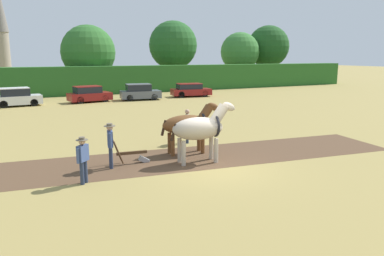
{
  "coord_description": "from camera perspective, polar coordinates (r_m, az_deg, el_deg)",
  "views": [
    {
      "loc": [
        -7.14,
        -12.48,
        4.42
      ],
      "look_at": [
        0.25,
        2.72,
        1.1
      ],
      "focal_mm": 35.0,
      "sensor_mm": 36.0,
      "label": 1
    }
  ],
  "objects": [
    {
      "name": "farmer_onlooker_left",
      "position": [
        13.45,
        -16.3,
        -4.23
      ],
      "size": [
        0.48,
        0.5,
        1.66
      ],
      "rotation": [
        0.0,
        0.0,
        -0.76
      ],
      "color": "#28334C",
      "rests_on": "ground"
    },
    {
      "name": "hedgerow",
      "position": [
        43.67,
        -16.56,
        6.92
      ],
      "size": [
        75.91,
        1.97,
        3.14
      ],
      "primitive_type": "cube",
      "color": "#286023",
      "rests_on": "ground"
    },
    {
      "name": "farmer_beside_team",
      "position": [
        18.91,
        -0.73,
        0.72
      ],
      "size": [
        0.4,
        0.63,
        1.73
      ],
      "rotation": [
        0.0,
        0.0,
        -0.44
      ],
      "color": "#28334C",
      "rests_on": "ground"
    },
    {
      "name": "farmer_at_plow",
      "position": [
        15.01,
        -12.36,
        -2.05
      ],
      "size": [
        0.45,
        0.68,
        1.8
      ],
      "rotation": [
        0.0,
        0.0,
        -0.18
      ],
      "color": "#28334C",
      "rests_on": "ground"
    },
    {
      "name": "tree_right",
      "position": [
        61.77,
        11.54,
        12.07
      ],
      "size": [
        6.54,
        6.54,
        8.97
      ],
      "color": "#4C3823",
      "rests_on": "ground"
    },
    {
      "name": "parked_car_center_right",
      "position": [
        37.63,
        -7.95,
        5.42
      ],
      "size": [
        4.09,
        2.26,
        1.58
      ],
      "rotation": [
        0.0,
        0.0,
        -0.12
      ],
      "color": "#565B66",
      "rests_on": "ground"
    },
    {
      "name": "parked_car_right",
      "position": [
        40.15,
        -0.22,
        5.79
      ],
      "size": [
        4.4,
        2.3,
        1.42
      ],
      "rotation": [
        0.0,
        0.0,
        -0.14
      ],
      "color": "maroon",
      "rests_on": "ground"
    },
    {
      "name": "draft_horse_lead_left",
      "position": [
        15.4,
        1.31,
        -0.02
      ],
      "size": [
        2.9,
        1.22,
        2.56
      ],
      "rotation": [
        0.0,
        0.0,
        -0.11
      ],
      "color": "#B2A38E",
      "rests_on": "ground"
    },
    {
      "name": "church_spire",
      "position": [
        80.35,
        -27.23,
        13.86
      ],
      "size": [
        2.92,
        2.92,
        18.96
      ],
      "color": "gray",
      "rests_on": "ground"
    },
    {
      "name": "tree_center_right",
      "position": [
        58.44,
        7.32,
        11.43
      ],
      "size": [
        5.87,
        5.87,
        7.78
      ],
      "color": "#423323",
      "rests_on": "ground"
    },
    {
      "name": "plowed_furrow_strip",
      "position": [
        15.58,
        -14.15,
        -5.71
      ],
      "size": [
        26.96,
        6.74,
        0.01
      ],
      "primitive_type": "cube",
      "rotation": [
        0.0,
        0.0,
        -0.11
      ],
      "color": "brown",
      "rests_on": "ground"
    },
    {
      "name": "draft_horse_lead_right",
      "position": [
        16.83,
        -0.54,
        0.56
      ],
      "size": [
        2.84,
        1.14,
        2.35
      ],
      "rotation": [
        0.0,
        0.0,
        -0.11
      ],
      "color": "brown",
      "rests_on": "ground"
    },
    {
      "name": "tree_center_left",
      "position": [
        47.76,
        -15.54,
        11.08
      ],
      "size": [
        6.48,
        6.48,
        7.97
      ],
      "color": "brown",
      "rests_on": "ground"
    },
    {
      "name": "ground_plane",
      "position": [
        15.04,
        3.71,
        -6.0
      ],
      "size": [
        240.0,
        240.0,
        0.0
      ],
      "primitive_type": "plane",
      "color": "#998447"
    },
    {
      "name": "parked_car_center_left",
      "position": [
        36.05,
        -25.14,
        4.25
      ],
      "size": [
        4.01,
        2.13,
        1.61
      ],
      "rotation": [
        0.0,
        0.0,
        0.08
      ],
      "color": "silver",
      "rests_on": "ground"
    },
    {
      "name": "plow",
      "position": [
        15.69,
        -8.71,
        -4.2
      ],
      "size": [
        1.54,
        0.5,
        1.13
      ],
      "rotation": [
        0.0,
        0.0,
        -0.11
      ],
      "color": "#4C331E",
      "rests_on": "ground"
    },
    {
      "name": "tree_center",
      "position": [
        52.11,
        -2.91,
        12.49
      ],
      "size": [
        6.53,
        6.53,
        8.95
      ],
      "color": "#4C3823",
      "rests_on": "ground"
    },
    {
      "name": "parked_car_center",
      "position": [
        36.76,
        -15.41,
        4.96
      ],
      "size": [
        4.12,
        2.37,
        1.53
      ],
      "rotation": [
        0.0,
        0.0,
        0.15
      ],
      "color": "maroon",
      "rests_on": "ground"
    }
  ]
}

